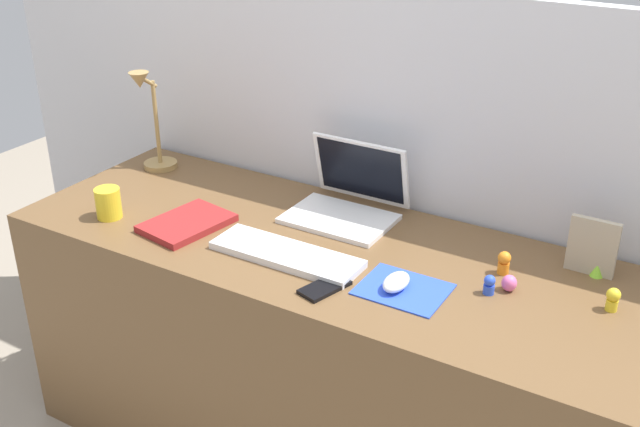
% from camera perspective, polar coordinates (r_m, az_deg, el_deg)
% --- Properties ---
extents(back_wall, '(2.98, 0.05, 1.37)m').
position_cam_1_polar(back_wall, '(2.37, 4.78, 0.06)').
color(back_wall, silver).
rests_on(back_wall, ground_plane).
extents(desk, '(1.78, 0.64, 0.74)m').
position_cam_1_polar(desk, '(2.26, 0.33, -10.63)').
color(desk, brown).
rests_on(desk, ground_plane).
extents(laptop, '(0.30, 0.26, 0.21)m').
position_cam_1_polar(laptop, '(2.21, 2.18, 1.25)').
color(laptop, white).
rests_on(laptop, desk).
extents(keyboard, '(0.41, 0.13, 0.02)m').
position_cam_1_polar(keyboard, '(1.99, -2.52, -3.08)').
color(keyboard, white).
rests_on(keyboard, desk).
extents(mousepad, '(0.21, 0.17, 0.00)m').
position_cam_1_polar(mousepad, '(1.87, 6.23, -5.65)').
color(mousepad, blue).
rests_on(mousepad, desk).
extents(mouse, '(0.06, 0.10, 0.03)m').
position_cam_1_polar(mouse, '(1.86, 5.71, -5.11)').
color(mouse, white).
rests_on(mouse, mousepad).
extents(cell_phone, '(0.10, 0.14, 0.01)m').
position_cam_1_polar(cell_phone, '(1.86, 0.35, -5.53)').
color(cell_phone, black).
rests_on(cell_phone, desk).
extents(desk_lamp, '(0.11, 0.14, 0.34)m').
position_cam_1_polar(desk_lamp, '(2.54, -12.49, 6.58)').
color(desk_lamp, '#A5844C').
rests_on(desk_lamp, desk).
extents(notebook_pad, '(0.21, 0.26, 0.02)m').
position_cam_1_polar(notebook_pad, '(2.18, -9.90, -0.73)').
color(notebook_pad, maroon).
rests_on(notebook_pad, desk).
extents(picture_frame, '(0.12, 0.02, 0.15)m').
position_cam_1_polar(picture_frame, '(2.01, 19.67, -2.35)').
color(picture_frame, '#B2A58C').
rests_on(picture_frame, desk).
extents(coffee_mug, '(0.07, 0.07, 0.09)m').
position_cam_1_polar(coffee_mug, '(2.27, -15.52, 0.75)').
color(coffee_mug, yellow).
rests_on(coffee_mug, desk).
extents(toy_figurine_orange, '(0.03, 0.03, 0.06)m').
position_cam_1_polar(toy_figurine_orange, '(1.97, 13.57, -3.55)').
color(toy_figurine_orange, orange).
rests_on(toy_figurine_orange, desk).
extents(toy_figurine_blue, '(0.03, 0.03, 0.05)m').
position_cam_1_polar(toy_figurine_blue, '(1.88, 12.52, -5.20)').
color(toy_figurine_blue, blue).
rests_on(toy_figurine_blue, desk).
extents(toy_figurine_yellow, '(0.03, 0.03, 0.06)m').
position_cam_1_polar(toy_figurine_yellow, '(1.89, 21.02, -5.94)').
color(toy_figurine_yellow, yellow).
rests_on(toy_figurine_yellow, desk).
extents(toy_figurine_pink, '(0.04, 0.04, 0.04)m').
position_cam_1_polar(toy_figurine_pink, '(1.90, 13.94, -5.06)').
color(toy_figurine_pink, pink).
rests_on(toy_figurine_pink, desk).
extents(toy_figurine_lime, '(0.03, 0.03, 0.04)m').
position_cam_1_polar(toy_figurine_lime, '(2.03, 19.99, -3.96)').
color(toy_figurine_lime, '#8CDB33').
rests_on(toy_figurine_lime, desk).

